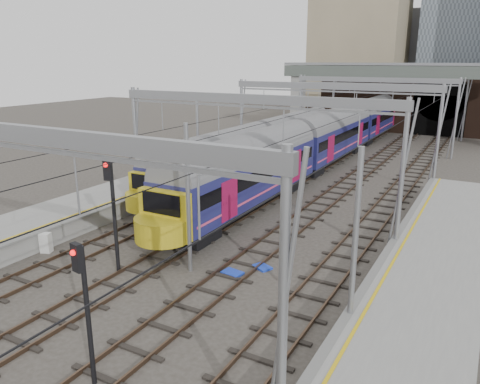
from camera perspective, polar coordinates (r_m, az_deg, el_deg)
The scene contains 16 objects.
ground at distance 21.18m, azimuth -9.21°, elevation -11.45°, with size 160.00×160.00×0.00m, color #38332D.
platform_left at distance 29.38m, azimuth -22.10°, elevation -3.38°, with size 4.32×55.00×1.12m.
platform_right at distance 16.08m, azimuth 18.74°, elevation -19.53°, with size 4.32×47.00×1.12m.
tracks at distance 33.36m, azimuth 6.75°, elevation -1.02°, with size 14.40×80.00×0.22m.
overhead_line at distance 38.16m, azimuth 10.84°, elevation 10.96°, with size 16.80×80.00×8.00m.
retaining_wall at distance 67.61m, azimuth 20.21°, elevation 10.40°, with size 28.00×2.75×9.00m.
overbridge at distance 61.85m, azimuth 18.25°, elevation 12.89°, with size 28.00×3.00×9.25m.
city_skyline at distance 85.95m, azimuth 24.12°, elevation 19.54°, with size 37.50×27.50×60.00m.
train_main at distance 54.45m, azimuth 14.00°, elevation 7.99°, with size 3.03×69.95×5.13m.
train_second at distance 40.80m, azimuth 2.40°, elevation 5.59°, with size 2.63×30.44×4.58m.
signal_near_left at distance 21.89m, azimuth -15.29°, elevation -1.30°, with size 0.42×0.49×5.47m.
signal_near_centre at distance 14.66m, azimuth -18.45°, elevation -12.07°, with size 0.36×0.46×4.70m.
relay_cabinet at distance 26.29m, azimuth -22.59°, elevation -5.73°, with size 0.52×0.43×1.04m, color silver.
equip_cover_a at distance 27.36m, azimuth -3.16°, elevation -4.71°, with size 0.74×0.52×0.09m, color blue.
equip_cover_b at distance 22.73m, azimuth 2.73°, elevation -9.13°, with size 0.87×0.61×0.10m, color blue.
equip_cover_c at distance 22.13m, azimuth -0.94°, elevation -9.83°, with size 0.93×0.66×0.11m, color blue.
Camera 1 is at (11.87, -14.65, 9.65)m, focal length 35.00 mm.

